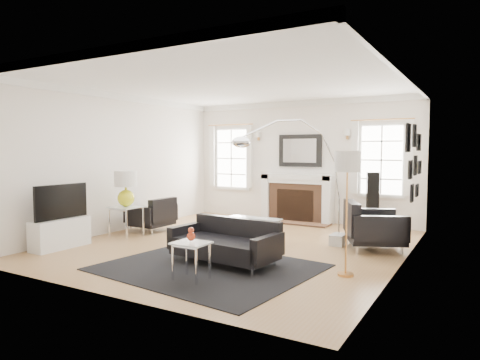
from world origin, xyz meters
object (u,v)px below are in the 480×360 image
Objects in this scene: armchair_right at (371,228)px; coffee_table at (245,222)px; arc_floor_lamp at (291,176)px; fireplace at (297,199)px; sofa at (227,244)px; armchair_left at (153,216)px; gourd_lamp at (126,186)px.

armchair_right is 1.26× the size of coffee_table.
arc_floor_lamp reaches higher than coffee_table.
coffee_table is (0.17, -2.77, -0.13)m from fireplace.
fireplace is 1.70× the size of coffee_table.
sofa is 1.95× the size of armchair_left.
fireplace reaches higher than armchair_left.
sofa is at bearing -73.88° from coffee_table.
armchair_left is at bearing -178.99° from arc_floor_lamp.
fireplace is 1.01× the size of sofa.
armchair_left is 1.26× the size of gourd_lamp.
arc_floor_lamp is (3.05, 0.05, 0.91)m from armchair_left.
sofa reaches higher than coffee_table.
gourd_lamp reaches higher than sofa.
arc_floor_lamp reaches higher than gourd_lamp.
arc_floor_lamp is (-1.24, -0.48, 0.85)m from armchair_right.
fireplace is 3.93m from sofa.
armchair_right reaches higher than sofa.
armchair_right is at bearing 22.22° from coffee_table.
armchair_left is at bearing 85.29° from gourd_lamp.
arc_floor_lamp is at bearing -69.77° from fireplace.
sofa is 2.98m from armchair_left.
arc_floor_lamp is at bearing -158.60° from armchair_right.
fireplace is at bearing 93.51° from coffee_table.
armchair_right is at bearing 7.16° from armchair_left.
armchair_left is 0.86× the size of coffee_table.
armchair_left is 2.33m from coffee_table.
sofa is at bearing -105.90° from arc_floor_lamp.
gourd_lamp is at bearing -94.71° from armchair_left.
coffee_table is (2.31, -0.27, 0.10)m from armchair_left.
arc_floor_lamp is at bearing 1.01° from armchair_left.
sofa is at bearing -82.77° from fireplace.
armchair_right is (1.65, 1.92, 0.08)m from sofa.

